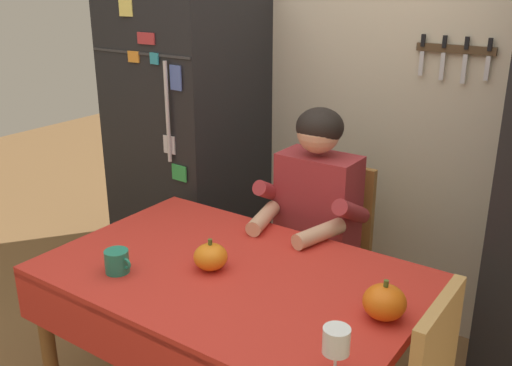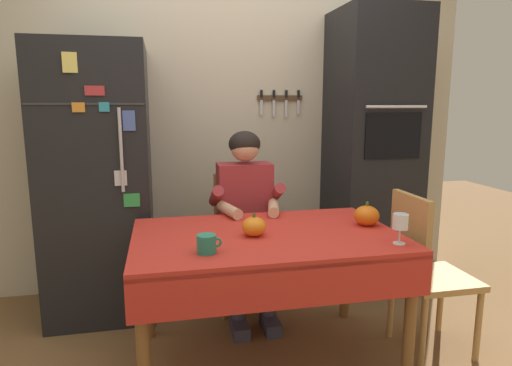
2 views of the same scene
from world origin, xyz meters
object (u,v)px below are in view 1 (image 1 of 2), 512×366
Objects in this scene: pumpkin_large at (211,257)px; chair_behind_person at (328,250)px; seated_person at (310,221)px; wine_glass at (336,342)px; coffee_mug at (117,261)px; pumpkin_medium at (384,302)px; refrigerator at (189,140)px; dining_table at (228,293)px.

chair_behind_person is at bearing 84.39° from pumpkin_large.
wine_glass is (0.59, -0.90, 0.11)m from seated_person.
wine_glass reaches higher than pumpkin_large.
wine_glass reaches higher than coffee_mug.
pumpkin_medium is (0.59, -0.74, 0.29)m from chair_behind_person.
wine_glass is 0.73m from pumpkin_large.
chair_behind_person is 1.11m from coffee_mug.
pumpkin_large is at bearing -45.49° from refrigerator.
refrigerator reaches higher than wine_glass.
dining_table is at bearing -42.91° from refrigerator.
refrigerator is 12.75× the size of pumpkin_medium.
refrigerator is at bearing 137.09° from dining_table.
dining_table is 0.61m from seated_person.
seated_person reaches higher than dining_table.
refrigerator reaches higher than chair_behind_person.
refrigerator is 1.27m from coffee_mug.
chair_behind_person is 7.90× the size of coffee_mug.
coffee_mug is at bearing -108.83° from chair_behind_person.
pumpkin_medium is at bearing 5.11° from dining_table.
pumpkin_medium is at bearing 5.33° from pumpkin_large.
chair_behind_person is at bearing 89.58° from dining_table.
chair_behind_person is 6.59× the size of pumpkin_medium.
refrigerator is 11.80× the size of wine_glass.
wine_glass is 1.19× the size of pumpkin_large.
refrigerator is 1.01m from seated_person.
pumpkin_large is (-0.08, -0.80, 0.28)m from chair_behind_person.
pumpkin_large is 0.91× the size of pumpkin_medium.
dining_table is at bearing 153.75° from wine_glass.
refrigerator reaches higher than seated_person.
refrigerator is at bearing 142.72° from wine_glass.
dining_table is 0.81m from chair_behind_person.
refrigerator is 1.95m from wine_glass.
pumpkin_medium is (0.59, -0.55, 0.06)m from seated_person.
dining_table is 0.15m from pumpkin_large.
dining_table is at bearing -174.89° from pumpkin_medium.
wine_glass is 0.35m from pumpkin_medium.
chair_behind_person is at bearing 90.00° from seated_person.
seated_person reaches higher than pumpkin_large.
pumpkin_large reaches higher than dining_table.
pumpkin_large is at bearing -95.61° from chair_behind_person.
coffee_mug is at bearing -163.36° from pumpkin_medium.
refrigerator is at bearing 151.72° from pumpkin_medium.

